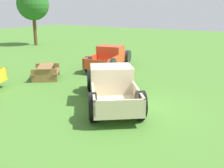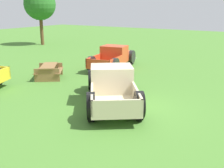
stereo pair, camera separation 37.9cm
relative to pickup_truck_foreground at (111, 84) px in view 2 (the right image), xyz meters
The scene contains 5 objects.
ground_plane 1.34m from the pickup_truck_foreground, 121.37° to the right, with size 80.00×80.00×0.00m, color #477A2D.
pickup_truck_foreground is the anchor object (origin of this frame).
pickup_truck_behind_right 7.04m from the pickup_truck_foreground, 30.62° to the left, with size 5.11×2.59×1.50m.
picnic_table 5.43m from the pickup_truck_foreground, 75.00° to the left, with size 2.33×2.26×0.78m.
oak_tree_east 20.28m from the pickup_truck_foreground, 55.01° to the left, with size 3.37×3.37×6.02m.
Camera 2 is at (-8.88, -5.07, 4.04)m, focal length 42.62 mm.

